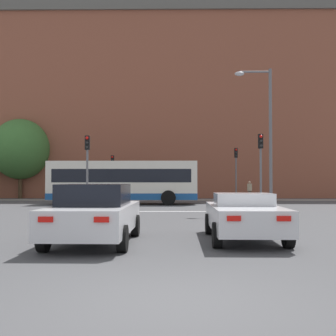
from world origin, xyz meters
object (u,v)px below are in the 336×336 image
at_px(bus_crossing_lead, 123,181).
at_px(street_lamp_junction, 265,125).
at_px(car_roadster_right, 244,216).
at_px(pedestrian_walking_east, 164,187).
at_px(car_saloon_left, 95,213).
at_px(traffic_light_near_left, 87,160).
at_px(traffic_light_near_right, 261,159).
at_px(traffic_light_far_left, 112,170).
at_px(pedestrian_waiting, 250,189).
at_px(traffic_light_far_right, 236,165).
at_px(pedestrian_walking_west, 131,187).

relative_size(bus_crossing_lead, street_lamp_junction, 1.37).
xyz_separation_m(car_roadster_right, pedestrian_walking_east, (-2.73, 23.23, 0.39)).
relative_size(car_saloon_left, traffic_light_near_left, 1.11).
bearing_deg(traffic_light_near_right, car_saloon_left, -119.76).
bearing_deg(car_saloon_left, traffic_light_near_left, 103.45).
relative_size(car_roadster_right, bus_crossing_lead, 0.43).
xyz_separation_m(traffic_light_far_left, pedestrian_walking_east, (4.32, 0.01, -1.47)).
bearing_deg(car_roadster_right, bus_crossing_lead, 107.96).
bearing_deg(bus_crossing_lead, pedestrian_waiting, -55.79).
distance_m(car_roadster_right, street_lamp_junction, 11.07).
height_order(car_saloon_left, pedestrian_waiting, pedestrian_waiting).
bearing_deg(traffic_light_near_right, traffic_light_far_left, 130.57).
height_order(car_roadster_right, bus_crossing_lead, bus_crossing_lead).
bearing_deg(traffic_light_far_right, bus_crossing_lead, -148.04).
bearing_deg(car_roadster_right, traffic_light_far_left, 107.57).
bearing_deg(bus_crossing_lead, pedestrian_walking_east, -25.68).
bearing_deg(traffic_light_far_left, car_saloon_left, -82.84).
bearing_deg(pedestrian_walking_east, traffic_light_near_right, -1.94).
relative_size(traffic_light_near_left, pedestrian_walking_west, 2.32).
distance_m(car_saloon_left, bus_crossing_lead, 18.19).
bearing_deg(pedestrian_walking_east, pedestrian_waiting, 71.18).
xyz_separation_m(traffic_light_far_left, street_lamp_junction, (9.82, -13.20, 1.99)).
bearing_deg(traffic_light_near_left, pedestrian_walking_east, 70.52).
height_order(traffic_light_near_left, pedestrian_walking_west, traffic_light_near_left).
distance_m(bus_crossing_lead, traffic_light_far_left, 5.96).
bearing_deg(street_lamp_junction, pedestrian_walking_east, 112.61).
relative_size(traffic_light_near_left, street_lamp_junction, 0.56).
bearing_deg(traffic_light_near_right, pedestrian_walking_east, 115.82).
bearing_deg(traffic_light_near_right, traffic_light_far_right, 88.34).
height_order(pedestrian_waiting, pedestrian_walking_west, pedestrian_walking_west).
bearing_deg(traffic_light_near_left, car_roadster_right, -59.87).
height_order(car_saloon_left, traffic_light_near_left, traffic_light_near_left).
distance_m(car_saloon_left, traffic_light_far_left, 24.03).
xyz_separation_m(car_saloon_left, bus_crossing_lead, (-1.40, 18.12, 0.80)).
distance_m(bus_crossing_lead, pedestrian_walking_east, 6.32).
xyz_separation_m(traffic_light_far_right, pedestrian_waiting, (1.36, 1.41, -1.97)).
distance_m(traffic_light_near_left, traffic_light_far_right, 15.07).
relative_size(car_roadster_right, traffic_light_near_right, 1.03).
distance_m(car_saloon_left, car_roadster_right, 4.10).
relative_size(traffic_light_near_left, traffic_light_near_right, 0.98).
xyz_separation_m(car_roadster_right, traffic_light_far_left, (-7.05, 23.21, 1.86)).
distance_m(pedestrian_waiting, pedestrian_walking_east, 7.41).
bearing_deg(traffic_light_near_right, car_roadster_right, -104.02).
xyz_separation_m(pedestrian_walking_east, pedestrian_walking_west, (-2.85, 0.78, -0.01)).
bearing_deg(car_saloon_left, traffic_light_near_right, 61.13).
height_order(traffic_light_far_left, pedestrian_waiting, traffic_light_far_left).
distance_m(traffic_light_near_right, traffic_light_far_left, 15.29).
distance_m(traffic_light_far_right, traffic_light_far_left, 10.28).
bearing_deg(car_roadster_right, car_saloon_left, -171.33).
distance_m(car_saloon_left, pedestrian_waiting, 26.40).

